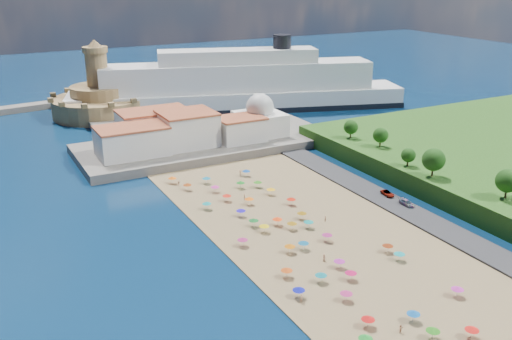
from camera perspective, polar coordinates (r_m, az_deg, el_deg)
ground at (r=138.04m, az=3.42°, el=-6.49°), size 700.00×700.00×0.00m
terrace at (r=202.46m, az=-4.88°, el=2.58°), size 90.00×36.00×3.00m
jetty at (r=227.84m, az=-13.50°, el=3.98°), size 18.00×70.00×2.40m
waterfront_buildings at (r=196.75m, az=-8.50°, el=3.86°), size 57.00×29.00×11.00m
domed_building at (r=207.02m, az=0.39°, el=5.19°), size 16.00×16.00×15.00m
fortress at (r=254.93m, az=-15.37°, el=6.73°), size 40.00×40.00×32.40m
cruise_ship at (r=256.70m, az=-1.78°, el=8.20°), size 149.12×66.21×32.65m
beach_parasols at (r=127.92m, az=5.50°, el=-7.72°), size 30.23×112.98×2.20m
beachgoers at (r=130.38m, az=5.31°, el=-7.66°), size 35.45×101.31×1.89m
parked_cars at (r=152.38m, az=16.76°, el=-4.15°), size 2.84×50.12×1.45m
hillside_trees at (r=159.43m, az=19.93°, el=-0.07°), size 11.68×110.05×8.13m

